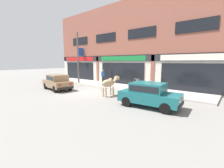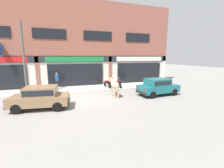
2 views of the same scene
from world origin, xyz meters
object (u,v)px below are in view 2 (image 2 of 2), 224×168
car_0 (41,97)px  motorcycle_0 (107,84)px  car_1 (158,86)px  utility_pole (24,59)px  motorcycle_1 (119,83)px  pedestrian (57,79)px  cow (114,85)px

car_0 → motorcycle_0: size_ratio=2.07×
car_0 → car_1: bearing=3.7°
car_0 → utility_pole: bearing=111.8°
motorcycle_1 → utility_pole: (-8.49, -0.68, 2.57)m
car_1 → utility_pole: 11.34m
motorcycle_0 → car_0: bearing=-142.5°
car_1 → pedestrian: (-8.33, 4.82, 0.33)m
pedestrian → motorcycle_0: bearing=-10.9°
cow → utility_pole: bearing=161.2°
utility_pole → motorcycle_1: bearing=4.6°
cow → pedestrian: size_ratio=1.35×
motorcycle_0 → car_1: bearing=-48.7°
cow → motorcycle_1: bearing=62.6°
motorcycle_1 → car_0: bearing=-148.4°
cow → motorcycle_1: cow is taller
motorcycle_0 → pedestrian: (-4.93, 0.95, 0.60)m
car_0 → pedestrian: size_ratio=2.35×
motorcycle_0 → utility_pole: 7.76m
cow → motorcycle_1: (1.57, 3.03, -0.46)m
motorcycle_1 → motorcycle_0: bearing=173.6°
pedestrian → utility_pole: utility_pole is taller
cow → motorcycle_0: bearing=83.6°
pedestrian → utility_pole: bearing=-143.1°
cow → utility_pole: 7.61m
car_0 → motorcycle_0: (5.81, 4.46, -0.27)m
car_1 → motorcycle_1: car_1 is taller
motorcycle_1 → pedestrian: 6.27m
motorcycle_0 → motorcycle_1: 1.22m
motorcycle_0 → pedestrian: pedestrian is taller
pedestrian → car_1: bearing=-30.1°
car_1 → pedestrian: size_ratio=2.32×
car_0 → pedestrian: bearing=80.7°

